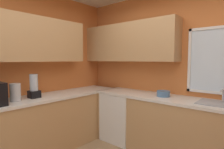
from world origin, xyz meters
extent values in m
cube|color=#D17238|center=(0.00, 1.72, 1.32)|extent=(3.77, 0.06, 2.64)
cube|color=#D17238|center=(-1.85, 0.00, 1.32)|extent=(0.06, 3.50, 2.64)
cube|color=white|center=(0.23, 1.68, 1.47)|extent=(0.04, 0.04, 0.97)
cube|color=tan|center=(-1.66, -0.20, 1.80)|extent=(0.32, 2.37, 0.70)
cube|color=tan|center=(-0.86, 1.53, 1.80)|extent=(1.92, 0.32, 0.70)
cube|color=tan|center=(-1.51, 0.00, 0.43)|extent=(0.62, 3.08, 0.86)
cube|color=silver|center=(-1.51, 0.00, 0.88)|extent=(0.65, 3.11, 0.04)
cube|color=tan|center=(0.21, 1.38, 0.43)|extent=(2.83, 0.62, 0.86)
cube|color=silver|center=(0.21, 1.38, 0.88)|extent=(2.86, 0.65, 0.04)
cube|color=white|center=(-0.85, 1.35, 0.43)|extent=(0.60, 0.60, 0.86)
cylinder|color=#B7B7BC|center=(-1.49, -0.26, 1.03)|extent=(0.14, 0.14, 0.25)
cube|color=#9EA0A5|center=(0.73, 1.38, 0.91)|extent=(0.54, 0.40, 0.02)
cylinder|color=#B7B7BC|center=(0.73, 1.54, 0.99)|extent=(0.03, 0.03, 0.18)
cylinder|color=#B7B7BC|center=(0.73, 1.44, 1.08)|extent=(0.02, 0.20, 0.02)
cylinder|color=#4C7099|center=(-0.06, 1.38, 0.95)|extent=(0.20, 0.20, 0.09)
cube|color=black|center=(-1.51, 0.01, 0.96)|extent=(0.15, 0.15, 0.11)
cylinder|color=#B2BCC6|center=(-1.51, 0.01, 1.14)|extent=(0.12, 0.12, 0.25)
camera|label=1|loc=(1.18, -1.32, 1.48)|focal=29.54mm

